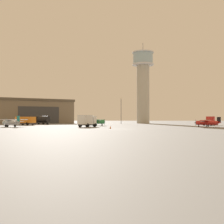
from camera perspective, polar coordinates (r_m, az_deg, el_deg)
The scene contains 12 objects.
ground_plane at distance 60.25m, azimuth 2.23°, elevation -3.38°, with size 400.00×400.00×0.00m, color slate.
control_tower at distance 126.77m, azimuth 6.15°, elevation 6.09°, with size 9.34×9.34×35.14m.
hangar at distance 135.30m, azimuth -15.44°, elevation 0.09°, with size 39.64×37.28×10.51m.
airplane_red at distance 78.07m, azimuth 18.31°, elevation -1.95°, with size 6.67×8.37×2.56m.
airplane_green at distance 87.56m, azimuth -3.32°, elevation -1.88°, with size 6.89×8.40×2.70m.
airplane_silver at distance 77.75m, azimuth -19.32°, elevation -1.84°, with size 7.43×8.79×2.87m.
truck_box_orange at distance 97.34m, azimuth -16.71°, elevation -1.57°, with size 7.25×5.23×2.72m.
truck_box_white at distance 73.09m, azimuth -4.96°, elevation -1.64°, with size 4.34×6.10×3.07m.
truck_flatbed_red at distance 95.47m, azimuth 18.74°, elevation -1.72°, with size 4.80×6.12×2.81m.
truck_fuel_tanker_black at distance 106.77m, azimuth -13.76°, elevation -1.49°, with size 6.73×4.68×3.04m.
light_post_east at distance 114.95m, azimuth 1.81°, elevation 0.67°, with size 0.44×0.44×10.43m.
traffic_cone_near_left at distance 62.38m, azimuth -0.32°, elevation -2.99°, with size 0.36×0.36×0.69m.
Camera 1 is at (1.83, -60.18, 2.25)m, focal length 46.28 mm.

